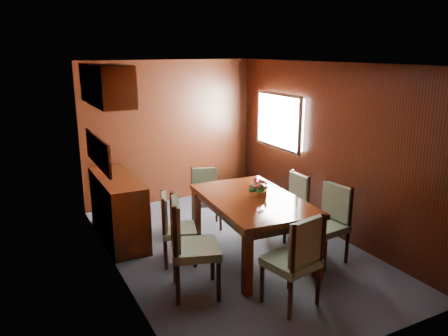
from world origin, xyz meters
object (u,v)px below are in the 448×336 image
chair_left_near (188,241)px  chair_head (297,257)px  chair_right_near (329,218)px  flower_centerpiece (258,187)px  dining_table (253,206)px  sideboard (118,209)px

chair_left_near → chair_head: 1.15m
chair_right_near → chair_head: (-0.99, -0.67, 0.01)m
chair_right_near → chair_head: bearing=117.5°
chair_left_near → flower_centerpiece: 1.29m
chair_head → flower_centerpiece: 1.30m
dining_table → flower_centerpiece: bearing=31.5°
dining_table → flower_centerpiece: flower_centerpiece is taller
dining_table → chair_head: chair_head is taller
chair_right_near → dining_table: bearing=52.2°
chair_left_near → chair_head: bearing=66.7°
sideboard → dining_table: 1.90m
sideboard → chair_head: chair_head is taller
chair_right_near → chair_head: chair_head is taller
chair_head → flower_centerpiece: (0.29, 1.22, 0.35)m
sideboard → chair_right_near: 2.82m
chair_left_near → chair_right_near: (1.86, -0.08, -0.05)m
chair_head → flower_centerpiece: flower_centerpiece is taller
sideboard → chair_left_near: chair_left_near is taller
chair_head → sideboard: bearing=104.1°
flower_centerpiece → dining_table: bearing=-152.2°
chair_left_near → chair_right_near: size_ratio=1.10×
dining_table → chair_right_near: 0.96m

